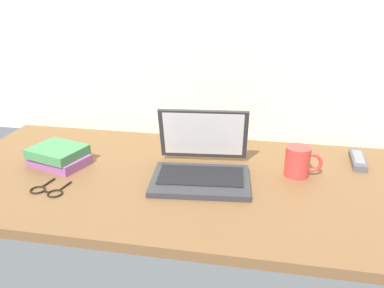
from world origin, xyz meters
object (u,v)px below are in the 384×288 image
at_px(laptop, 202,164).
at_px(eyeglasses, 47,191).
at_px(coffee_mug, 298,161).
at_px(remote_control_near, 358,160).
at_px(book_stack, 58,156).

xyz_separation_m(laptop, eyeglasses, (-0.44, -0.19, -0.04)).
bearing_deg(coffee_mug, eyeglasses, -160.86).
relative_size(laptop, remote_control_near, 2.05).
bearing_deg(coffee_mug, book_stack, -175.19).
height_order(coffee_mug, book_stack, coffee_mug).
xyz_separation_m(coffee_mug, eyeglasses, (-0.75, -0.26, -0.05)).
bearing_deg(remote_control_near, laptop, -158.48).
relative_size(laptop, coffee_mug, 2.76).
xyz_separation_m(remote_control_near, eyeglasses, (-0.97, -0.40, -0.01)).
distance_m(laptop, eyeglasses, 0.49).
distance_m(coffee_mug, eyeglasses, 0.80).
height_order(eyeglasses, book_stack, book_stack).
xyz_separation_m(remote_control_near, book_stack, (-1.03, -0.21, 0.02)).
bearing_deg(laptop, remote_control_near, 21.52).
bearing_deg(coffee_mug, laptop, -167.78).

